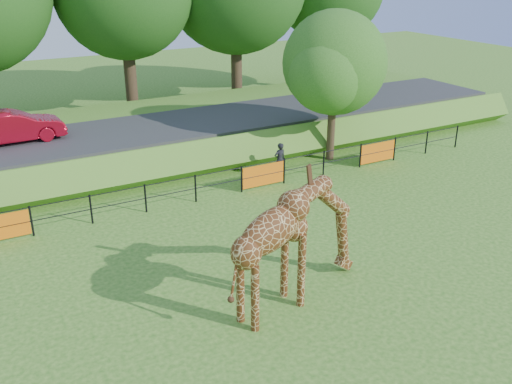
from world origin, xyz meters
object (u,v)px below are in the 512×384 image
giraffe (297,244)px  tree_east (336,67)px  car_red (14,127)px  visitor (280,160)px

giraffe → tree_east: (7.87, 9.19, 2.57)m
car_red → giraffe: bearing=-162.5°
giraffe → visitor: size_ratio=3.20×
car_red → tree_east: (13.05, -5.00, 2.18)m
visitor → tree_east: (3.34, 0.84, 3.53)m
giraffe → visitor: bearing=47.0°
visitor → car_red: bearing=-34.7°
tree_east → visitor: bearing=-165.8°
visitor → tree_east: size_ratio=0.22×
visitor → tree_east: tree_east is taller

